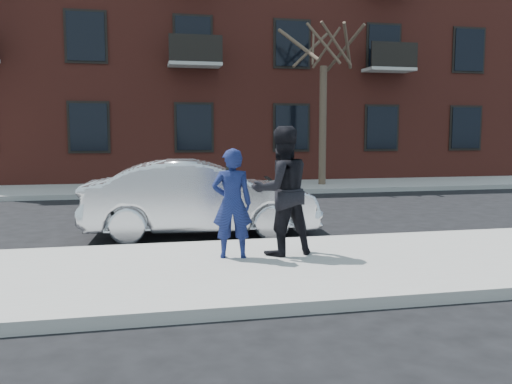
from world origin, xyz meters
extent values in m
plane|color=black|center=(0.00, 0.00, 0.00)|extent=(100.00, 100.00, 0.00)
cube|color=#97958F|center=(0.00, -0.25, 0.07)|extent=(50.00, 3.50, 0.15)
cube|color=#999691|center=(0.00, 1.55, 0.07)|extent=(50.00, 0.10, 0.15)
cube|color=#97958F|center=(0.00, 11.25, 0.07)|extent=(50.00, 3.50, 0.15)
cube|color=#999691|center=(0.00, 9.45, 0.07)|extent=(50.00, 0.10, 0.15)
cube|color=maroon|center=(2.00, 18.00, 6.00)|extent=(24.00, 10.00, 12.00)
cube|color=black|center=(3.90, 12.94, 2.20)|extent=(1.30, 0.06, 1.70)
cube|color=black|center=(11.50, 12.94, 2.20)|extent=(1.30, 0.06, 1.70)
cube|color=black|center=(3.90, 12.94, 5.40)|extent=(1.30, 0.06, 1.70)
cube|color=black|center=(11.50, 12.94, 5.40)|extent=(1.30, 0.06, 1.70)
cylinder|color=#3E2F25|center=(4.50, 11.00, 2.25)|extent=(0.26, 0.26, 4.20)
imported|color=silver|center=(-0.79, 2.88, 0.74)|extent=(4.57, 1.88, 1.47)
imported|color=navy|center=(-0.62, 0.29, 0.96)|extent=(0.64, 0.47, 1.63)
cube|color=black|center=(-0.64, 0.51, 1.48)|extent=(0.09, 0.14, 0.08)
imported|color=black|center=(0.15, 0.35, 1.13)|extent=(1.06, 0.88, 1.95)
cube|color=black|center=(-0.03, 0.50, 1.31)|extent=(0.11, 0.15, 0.06)
camera|label=1|loc=(-1.95, -7.54, 2.00)|focal=38.00mm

